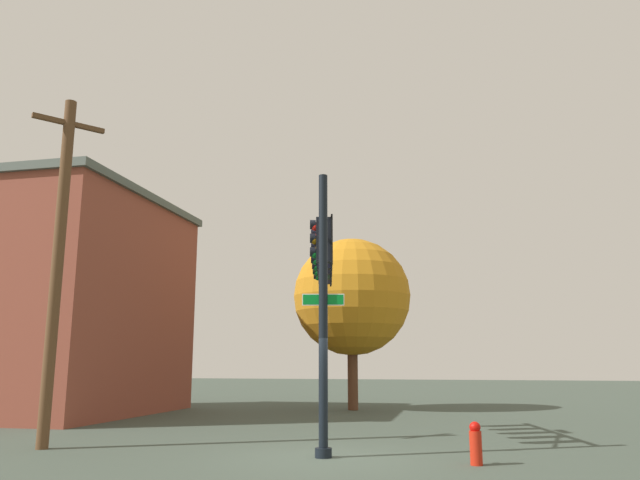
# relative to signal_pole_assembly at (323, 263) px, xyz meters

# --- Properties ---
(ground_plane) EXTENTS (120.00, 120.00, 0.00)m
(ground_plane) POSITION_rel_signal_pole_assembly_xyz_m (-2.36, -0.51, -4.57)
(ground_plane) COLOR #3C473D
(signal_pole_assembly) EXTENTS (5.69, 1.84, 6.23)m
(signal_pole_assembly) POSITION_rel_signal_pole_assembly_xyz_m (0.00, 0.00, 0.00)
(signal_pole_assembly) COLOR black
(signal_pole_assembly) RESTS_ON ground_plane
(utility_pole) EXTENTS (1.48, 1.22, 8.64)m
(utility_pole) POSITION_rel_signal_pole_assembly_xyz_m (-2.48, 6.16, -0.11)
(utility_pole) COLOR brown
(utility_pole) RESTS_ON ground_plane
(fire_hydrant) EXTENTS (0.33, 0.24, 0.83)m
(fire_hydrant) POSITION_rel_signal_pole_assembly_xyz_m (-2.67, -3.66, -4.15)
(fire_hydrant) COLOR red
(fire_hydrant) RESTS_ON ground_plane
(tree_near) EXTENTS (5.08, 5.08, 7.34)m
(tree_near) POSITION_rel_signal_pole_assembly_xyz_m (10.77, 1.00, 0.22)
(tree_near) COLOR brown
(tree_near) RESTS_ON ground_plane
(brick_building) EXTENTS (9.49, 7.37, 8.55)m
(brick_building) POSITION_rel_signal_pole_assembly_xyz_m (5.95, 11.79, -0.28)
(brick_building) COLOR brown
(brick_building) RESTS_ON ground_plane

